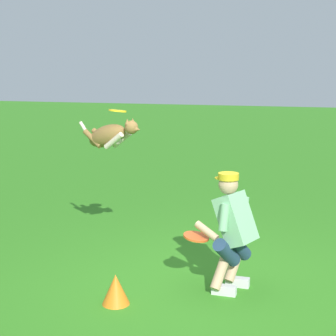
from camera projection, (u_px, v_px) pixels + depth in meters
ground_plane at (191, 287)px, 5.95m from camera, size 60.00×60.00×0.00m
person at (232, 229)px, 5.74m from camera, size 0.68×0.65×1.29m
dog at (110, 136)px, 6.87m from camera, size 0.98×0.45×0.47m
frisbee_flying at (118, 111)px, 6.68m from camera, size 0.31×0.31×0.05m
frisbee_held at (196, 237)px, 5.76m from camera, size 0.38×0.39×0.08m
training_cone at (116, 289)px, 5.50m from camera, size 0.29×0.29×0.32m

